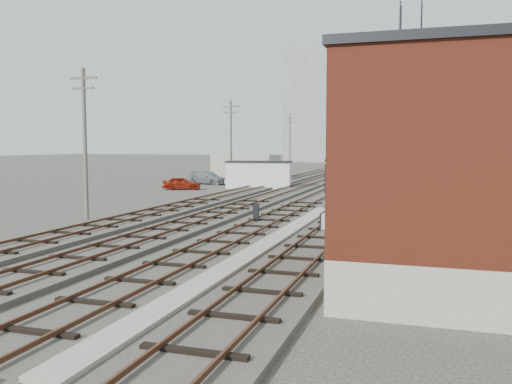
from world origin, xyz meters
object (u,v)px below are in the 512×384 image
at_px(switch_stand, 256,213).
at_px(car_grey, 208,178).
at_px(signal_mast, 328,205).
at_px(car_silver, 247,180).
at_px(car_red, 182,183).
at_px(site_trailer, 259,174).

relative_size(switch_stand, car_grey, 0.26).
bearing_deg(car_grey, switch_stand, -132.90).
xyz_separation_m(signal_mast, car_silver, (-14.97, 35.41, -1.62)).
height_order(switch_stand, car_grey, car_grey).
bearing_deg(signal_mast, car_silver, 112.91).
bearing_deg(switch_stand, signal_mast, -66.73).
xyz_separation_m(car_red, car_grey, (-0.42, 7.87, 0.07)).
bearing_deg(signal_mast, car_red, 123.50).
xyz_separation_m(switch_stand, car_red, (-14.27, 20.28, 0.03)).
relative_size(switch_stand, car_red, 0.34).
distance_m(site_trailer, car_grey, 8.22).
xyz_separation_m(site_trailer, car_silver, (-1.64, 0.84, -0.66)).
relative_size(switch_stand, car_silver, 0.28).
bearing_deg(car_grey, site_trailer, -97.91).
relative_size(signal_mast, site_trailer, 0.57).
bearing_deg(car_red, car_grey, -16.69).
height_order(car_red, car_grey, car_grey).
relative_size(signal_mast, car_grey, 0.82).
distance_m(signal_mast, switch_stand, 11.90).
relative_size(signal_mast, car_silver, 0.88).
bearing_deg(car_grey, car_silver, -98.01).
height_order(car_silver, car_grey, car_silver).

